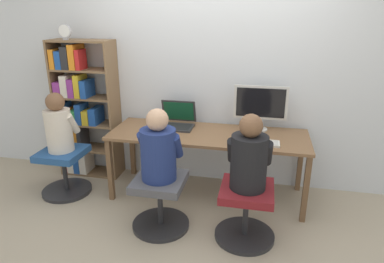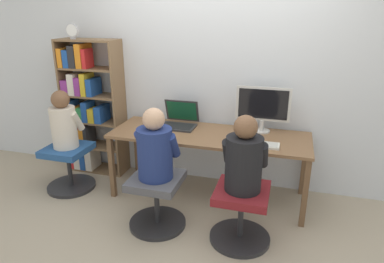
% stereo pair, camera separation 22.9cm
% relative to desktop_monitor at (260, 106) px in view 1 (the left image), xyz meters
% --- Properties ---
extents(ground_plane, '(14.00, 14.00, 0.00)m').
position_rel_desktop_monitor_xyz_m(ground_plane, '(-0.50, -0.57, -0.97)').
color(ground_plane, tan).
extents(wall_back, '(10.00, 0.05, 2.60)m').
position_rel_desktop_monitor_xyz_m(wall_back, '(-0.50, 0.19, 0.33)').
color(wall_back, silver).
rests_on(wall_back, ground_plane).
extents(desk, '(2.02, 0.70, 0.70)m').
position_rel_desktop_monitor_xyz_m(desk, '(-0.50, -0.22, -0.33)').
color(desk, brown).
rests_on(desk, ground_plane).
extents(desktop_monitor, '(0.55, 0.18, 0.47)m').
position_rel_desktop_monitor_xyz_m(desktop_monitor, '(0.00, 0.00, 0.00)').
color(desktop_monitor, beige).
rests_on(desktop_monitor, desk).
extents(laptop, '(0.38, 0.34, 0.27)m').
position_rel_desktop_monitor_xyz_m(laptop, '(-0.88, -0.07, -0.21)').
color(laptop, '#2D2D30').
rests_on(laptop, desk).
extents(keyboard, '(0.38, 0.15, 0.03)m').
position_rel_desktop_monitor_xyz_m(keyboard, '(0.01, -0.40, -0.25)').
color(keyboard, silver).
rests_on(keyboard, desk).
extents(computer_mouse_by_keyboard, '(0.06, 0.10, 0.04)m').
position_rel_desktop_monitor_xyz_m(computer_mouse_by_keyboard, '(-0.23, -0.38, -0.24)').
color(computer_mouse_by_keyboard, '#99999E').
rests_on(computer_mouse_by_keyboard, desk).
extents(office_chair_left, '(0.53, 0.53, 0.50)m').
position_rel_desktop_monitor_xyz_m(office_chair_left, '(-0.05, -0.89, -0.69)').
color(office_chair_left, '#262628').
rests_on(office_chair_left, ground_plane).
extents(office_chair_right, '(0.53, 0.53, 0.50)m').
position_rel_desktop_monitor_xyz_m(office_chair_right, '(-0.83, -0.89, -0.69)').
color(office_chair_right, '#262628').
rests_on(office_chair_right, ground_plane).
extents(person_at_monitor, '(0.37, 0.32, 0.64)m').
position_rel_desktop_monitor_xyz_m(person_at_monitor, '(-0.05, -0.89, -0.19)').
color(person_at_monitor, black).
rests_on(person_at_monitor, office_chair_left).
extents(person_at_laptop, '(0.38, 0.32, 0.64)m').
position_rel_desktop_monitor_xyz_m(person_at_laptop, '(-0.83, -0.88, -0.20)').
color(person_at_laptop, navy).
rests_on(person_at_laptop, office_chair_right).
extents(bookshelf, '(0.71, 0.30, 1.59)m').
position_rel_desktop_monitor_xyz_m(bookshelf, '(-2.05, -0.01, -0.16)').
color(bookshelf, brown).
rests_on(bookshelf, ground_plane).
extents(desk_clock, '(0.15, 0.03, 0.17)m').
position_rel_desktop_monitor_xyz_m(desk_clock, '(-2.09, -0.07, 0.72)').
color(desk_clock, '#B2B2B7').
rests_on(desk_clock, bookshelf).
extents(office_chair_side, '(0.53, 0.53, 0.50)m').
position_rel_desktop_monitor_xyz_m(office_chair_side, '(-2.02, -0.50, -0.69)').
color(office_chair_side, '#262628').
rests_on(office_chair_side, ground_plane).
extents(person_near_shelf, '(0.33, 0.29, 0.62)m').
position_rel_desktop_monitor_xyz_m(person_near_shelf, '(-2.02, -0.49, -0.19)').
color(person_near_shelf, beige).
rests_on(person_near_shelf, office_chair_side).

